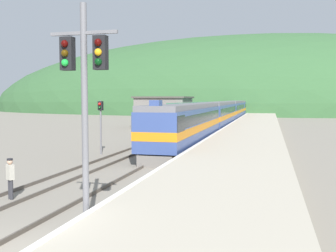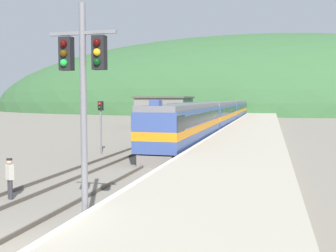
{
  "view_description": "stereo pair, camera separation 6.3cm",
  "coord_description": "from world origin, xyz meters",
  "px_view_note": "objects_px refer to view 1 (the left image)",
  "views": [
    {
      "loc": [
        6.93,
        -9.17,
        4.33
      ],
      "look_at": [
        -0.41,
        19.01,
        2.29
      ],
      "focal_mm": 42.0,
      "sensor_mm": 36.0,
      "label": 1
    },
    {
      "loc": [
        6.99,
        -9.15,
        4.33
      ],
      "look_at": [
        -0.41,
        19.01,
        2.29
      ],
      "focal_mm": 42.0,
      "sensor_mm": 36.0,
      "label": 2
    }
  ],
  "objects_px": {
    "carriage_second": "(219,115)",
    "siding_train": "(199,114)",
    "carriage_third": "(233,110)",
    "express_train_lead_car": "(187,124)",
    "signal_post_siding": "(101,116)",
    "signal_mast_main": "(84,86)",
    "carriage_fourth": "(241,108)",
    "track_worker": "(10,176)"
  },
  "relations": [
    {
      "from": "express_train_lead_car",
      "to": "carriage_third",
      "type": "relative_size",
      "value": 0.97
    },
    {
      "from": "express_train_lead_car",
      "to": "carriage_third",
      "type": "distance_m",
      "value": 43.25
    },
    {
      "from": "carriage_second",
      "to": "siding_train",
      "type": "distance_m",
      "value": 6.58
    },
    {
      "from": "express_train_lead_car",
      "to": "carriage_fourth",
      "type": "distance_m",
      "value": 64.89
    },
    {
      "from": "signal_mast_main",
      "to": "carriage_second",
      "type": "bearing_deg",
      "value": 91.85
    },
    {
      "from": "siding_train",
      "to": "signal_mast_main",
      "type": "xyz_separation_m",
      "value": [
        5.21,
        -48.97,
        2.78
      ]
    },
    {
      "from": "express_train_lead_car",
      "to": "track_worker",
      "type": "bearing_deg",
      "value": -101.59
    },
    {
      "from": "signal_mast_main",
      "to": "track_worker",
      "type": "relative_size",
      "value": 4.07
    },
    {
      "from": "signal_post_siding",
      "to": "track_worker",
      "type": "height_order",
      "value": "signal_post_siding"
    },
    {
      "from": "carriage_second",
      "to": "carriage_third",
      "type": "bearing_deg",
      "value": 90.0
    },
    {
      "from": "express_train_lead_car",
      "to": "carriage_third",
      "type": "xyz_separation_m",
      "value": [
        0.0,
        43.25,
        -0.01
      ]
    },
    {
      "from": "carriage_second",
      "to": "carriage_third",
      "type": "xyz_separation_m",
      "value": [
        0.0,
        21.64,
        0.0
      ]
    },
    {
      "from": "carriage_third",
      "to": "signal_mast_main",
      "type": "xyz_separation_m",
      "value": [
        1.41,
        -65.24,
        2.61
      ]
    },
    {
      "from": "carriage_fourth",
      "to": "signal_post_siding",
      "type": "bearing_deg",
      "value": -94.68
    },
    {
      "from": "siding_train",
      "to": "track_worker",
      "type": "relative_size",
      "value": 15.92
    },
    {
      "from": "express_train_lead_car",
      "to": "carriage_second",
      "type": "xyz_separation_m",
      "value": [
        0.0,
        21.61,
        -0.01
      ]
    },
    {
      "from": "carriage_third",
      "to": "express_train_lead_car",
      "type": "bearing_deg",
      "value": -90.0
    },
    {
      "from": "express_train_lead_car",
      "to": "signal_post_siding",
      "type": "relative_size",
      "value": 4.84
    },
    {
      "from": "express_train_lead_car",
      "to": "signal_post_siding",
      "type": "xyz_separation_m",
      "value": [
        -5.72,
        -5.07,
        0.87
      ]
    },
    {
      "from": "carriage_third",
      "to": "siding_train",
      "type": "relative_size",
      "value": 0.74
    },
    {
      "from": "carriage_third",
      "to": "signal_post_siding",
      "type": "bearing_deg",
      "value": -96.76
    },
    {
      "from": "carriage_second",
      "to": "signal_post_siding",
      "type": "relative_size",
      "value": 4.96
    },
    {
      "from": "signal_mast_main",
      "to": "signal_post_siding",
      "type": "distance_m",
      "value": 18.44
    },
    {
      "from": "carriage_second",
      "to": "carriage_fourth",
      "type": "height_order",
      "value": "same"
    },
    {
      "from": "express_train_lead_car",
      "to": "carriage_fourth",
      "type": "xyz_separation_m",
      "value": [
        0.0,
        64.89,
        -0.01
      ]
    },
    {
      "from": "carriage_third",
      "to": "signal_post_siding",
      "type": "height_order",
      "value": "signal_post_siding"
    },
    {
      "from": "carriage_second",
      "to": "carriage_fourth",
      "type": "distance_m",
      "value": 43.28
    },
    {
      "from": "siding_train",
      "to": "track_worker",
      "type": "xyz_separation_m",
      "value": [
        -0.02,
        -45.59,
        -0.93
      ]
    },
    {
      "from": "carriage_second",
      "to": "signal_mast_main",
      "type": "distance_m",
      "value": 43.7
    },
    {
      "from": "express_train_lead_car",
      "to": "track_worker",
      "type": "xyz_separation_m",
      "value": [
        -3.82,
        -18.61,
        -1.11
      ]
    },
    {
      "from": "carriage_third",
      "to": "siding_train",
      "type": "bearing_deg",
      "value": -103.15
    },
    {
      "from": "carriage_second",
      "to": "siding_train",
      "type": "height_order",
      "value": "carriage_second"
    },
    {
      "from": "signal_mast_main",
      "to": "carriage_third",
      "type": "bearing_deg",
      "value": 91.24
    },
    {
      "from": "carriage_third",
      "to": "signal_post_siding",
      "type": "distance_m",
      "value": 48.66
    },
    {
      "from": "carriage_third",
      "to": "carriage_fourth",
      "type": "height_order",
      "value": "same"
    },
    {
      "from": "signal_mast_main",
      "to": "signal_post_siding",
      "type": "xyz_separation_m",
      "value": [
        -7.13,
        16.92,
        -1.74
      ]
    },
    {
      "from": "siding_train",
      "to": "carriage_second",
      "type": "bearing_deg",
      "value": -54.7
    },
    {
      "from": "carriage_second",
      "to": "track_worker",
      "type": "height_order",
      "value": "carriage_second"
    },
    {
      "from": "carriage_second",
      "to": "carriage_third",
      "type": "height_order",
      "value": "same"
    },
    {
      "from": "express_train_lead_car",
      "to": "signal_post_siding",
      "type": "height_order",
      "value": "express_train_lead_car"
    },
    {
      "from": "express_train_lead_car",
      "to": "signal_post_siding",
      "type": "distance_m",
      "value": 7.69
    },
    {
      "from": "carriage_fourth",
      "to": "carriage_second",
      "type": "bearing_deg",
      "value": -90.0
    }
  ]
}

